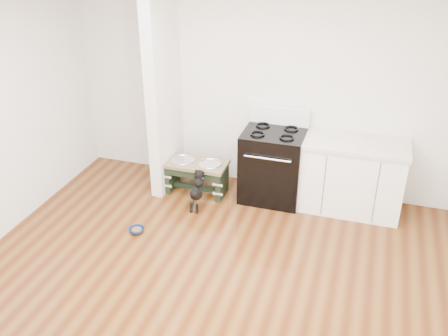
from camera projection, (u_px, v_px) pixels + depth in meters
The scene contains 8 objects.
ground at pixel (196, 303), 4.78m from camera, with size 5.00×5.00×0.00m, color #48210C.
room_shell at pixel (191, 151), 4.02m from camera, with size 5.00×5.00×5.00m.
partition_wall at pixel (164, 88), 6.23m from camera, with size 0.15×0.80×2.70m, color silver.
oven_range at pixel (273, 164), 6.31m from camera, with size 0.76×0.69×1.14m.
cabinet_run at pixel (352, 176), 6.08m from camera, with size 1.24×0.64×0.91m.
dog_feeder at pixel (197, 171), 6.50m from camera, with size 0.80×0.43×0.45m.
puppy at pixel (197, 189), 6.17m from camera, with size 0.14×0.41×0.49m.
floor_bowl at pixel (137, 230), 5.80m from camera, with size 0.24×0.24×0.06m.
Camera 1 is at (1.34, -3.38, 3.37)m, focal length 40.00 mm.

